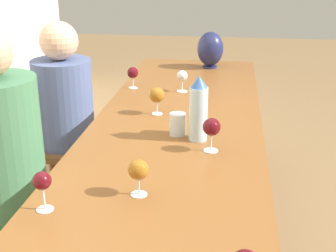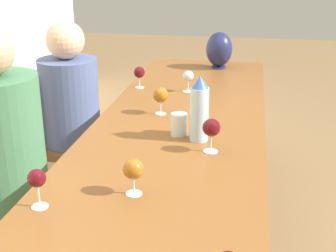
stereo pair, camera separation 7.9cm
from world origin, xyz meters
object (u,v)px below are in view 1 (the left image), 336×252
at_px(wine_glass_4, 133,73).
at_px(chair_far, 56,139).
at_px(wine_glass_3, 157,95).
at_px(person_far, 67,116).
at_px(wine_glass_0, 212,128).
at_px(wine_glass_7, 138,170).
at_px(water_tumbler, 178,124).
at_px(wine_glass_6, 182,77).
at_px(vase, 210,49).
at_px(wine_glass_5, 42,182).
at_px(person_near, 6,168).
at_px(water_bottle, 198,109).

xyz_separation_m(wine_glass_4, chair_far, (-0.26, 0.42, -0.36)).
bearing_deg(wine_glass_3, person_far, 70.24).
relative_size(wine_glass_0, wine_glass_7, 1.10).
bearing_deg(water_tumbler, wine_glass_6, 4.53).
bearing_deg(vase, wine_glass_7, 175.69).
distance_m(wine_glass_3, wine_glass_5, 1.02).
bearing_deg(vase, wine_glass_6, 168.19).
distance_m(wine_glass_6, person_far, 0.72).
relative_size(wine_glass_5, wine_glass_6, 1.06).
bearing_deg(wine_glass_4, wine_glass_0, -149.70).
height_order(chair_far, person_near, person_near).
distance_m(vase, wine_glass_7, 1.93).
bearing_deg(wine_glass_0, wine_glass_3, 34.53).
height_order(chair_far, person_far, person_far).
relative_size(vase, person_near, 0.20).
height_order(wine_glass_6, chair_far, chair_far).
bearing_deg(person_far, chair_far, 90.00).
xyz_separation_m(wine_glass_3, wine_glass_6, (0.43, -0.09, -0.01)).
bearing_deg(chair_far, wine_glass_3, -107.44).
bearing_deg(water_tumbler, wine_glass_3, 27.20).
bearing_deg(water_bottle, vase, 0.83).
bearing_deg(wine_glass_7, water_tumbler, -6.61).
xyz_separation_m(wine_glass_3, person_near, (-0.57, 0.57, -0.18)).
bearing_deg(person_far, wine_glass_0, -126.52).
relative_size(water_bottle, vase, 1.15).
height_order(vase, chair_far, vase).
bearing_deg(water_bottle, wine_glass_7, 162.93).
bearing_deg(wine_glass_7, water_bottle, -17.07).
height_order(wine_glass_5, person_far, person_far).
relative_size(wine_glass_3, wine_glass_4, 1.09).
height_order(wine_glass_4, person_near, person_near).
height_order(vase, wine_glass_7, vase).
distance_m(wine_glass_0, wine_glass_5, 0.76).
distance_m(wine_glass_3, person_far, 0.64).
height_order(wine_glass_6, person_far, person_far).
bearing_deg(wine_glass_6, chair_far, 107.10).
xyz_separation_m(wine_glass_4, wine_glass_7, (-1.32, -0.30, -0.00)).
xyz_separation_m(wine_glass_0, wine_glass_4, (0.90, 0.53, -0.01)).
height_order(wine_glass_3, person_far, person_far).
relative_size(water_bottle, chair_far, 0.33).
relative_size(water_bottle, wine_glass_3, 2.06).
xyz_separation_m(wine_glass_4, wine_glass_6, (-0.03, -0.31, -0.00)).
height_order(wine_glass_3, chair_far, wine_glass_3).
bearing_deg(wine_glass_4, wine_glass_5, -179.59).
relative_size(wine_glass_0, wine_glass_5, 1.07).
height_order(wine_glass_5, wine_glass_6, wine_glass_5).
bearing_deg(wine_glass_4, person_near, 161.70).
xyz_separation_m(water_tumbler, person_near, (-0.30, 0.71, -0.13)).
bearing_deg(person_far, wine_glass_6, -70.90).
height_order(water_bottle, vase, water_bottle).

